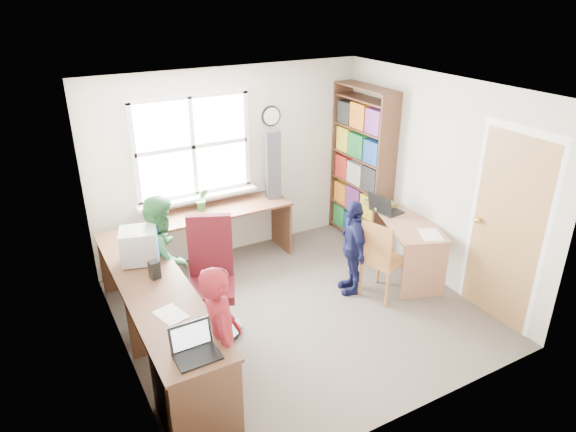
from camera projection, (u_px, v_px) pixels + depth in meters
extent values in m
cube|color=#4A423A|center=(299.00, 312.00, 5.62)|extent=(3.60, 3.40, 0.02)
cube|color=white|center=(301.00, 89.00, 4.62)|extent=(3.60, 3.40, 0.02)
cube|color=beige|center=(232.00, 164.00, 6.48)|extent=(3.60, 0.02, 2.40)
cube|color=beige|center=(418.00, 294.00, 3.76)|extent=(3.60, 0.02, 2.40)
cube|color=beige|center=(115.00, 254.00, 4.32)|extent=(0.02, 3.40, 2.40)
cube|color=beige|center=(435.00, 181.00, 5.92)|extent=(0.02, 3.40, 2.40)
cube|color=white|center=(193.00, 147.00, 6.11)|extent=(1.40, 0.01, 1.20)
cube|color=white|center=(193.00, 147.00, 6.11)|extent=(1.48, 0.04, 1.28)
cube|color=#A27746|center=(506.00, 231.00, 5.16)|extent=(0.02, 0.82, 2.00)
sphere|color=gold|center=(478.00, 220.00, 5.40)|extent=(0.07, 0.07, 0.07)
cylinder|color=black|center=(271.00, 116.00, 6.47)|extent=(0.26, 0.03, 0.26)
cylinder|color=white|center=(272.00, 116.00, 6.46)|extent=(0.22, 0.01, 0.22)
cube|color=#543321|center=(154.00, 286.00, 4.72)|extent=(0.60, 2.70, 0.03)
cube|color=#543321|center=(224.00, 209.00, 6.33)|extent=(1.65, 0.56, 0.03)
cube|color=#543321|center=(158.00, 319.00, 4.88)|extent=(0.56, 0.03, 0.72)
cube|color=#543321|center=(208.00, 411.00, 3.83)|extent=(0.56, 0.03, 0.72)
cube|color=#543321|center=(126.00, 260.00, 5.93)|extent=(0.56, 0.03, 0.72)
cube|color=#543321|center=(281.00, 223.00, 6.84)|extent=(0.03, 0.52, 0.72)
cube|color=#543321|center=(192.00, 381.00, 4.12)|extent=(0.54, 0.45, 0.72)
cube|color=#A36F51|center=(408.00, 222.00, 6.11)|extent=(0.95, 1.33, 0.03)
cube|color=#A36F51|center=(424.00, 272.00, 5.73)|extent=(0.50, 0.21, 0.67)
cube|color=#A36F51|center=(390.00, 227.00, 6.79)|extent=(0.50, 0.21, 0.67)
cube|color=#543321|center=(386.00, 177.00, 6.45)|extent=(0.30, 0.02, 2.10)
cube|color=#543321|center=(341.00, 156.00, 7.25)|extent=(0.30, 0.02, 2.10)
cube|color=#543321|center=(367.00, 87.00, 6.42)|extent=(0.30, 1.00, 0.02)
cube|color=#543321|center=(358.00, 233.00, 7.26)|extent=(0.30, 1.00, 0.02)
cube|color=#543321|center=(359.00, 209.00, 7.11)|extent=(0.30, 1.00, 0.02)
cube|color=#543321|center=(361.00, 184.00, 6.95)|extent=(0.30, 1.00, 0.02)
cube|color=#543321|center=(363.00, 157.00, 6.80)|extent=(0.30, 1.00, 0.02)
cube|color=#543321|center=(364.00, 129.00, 6.64)|extent=(0.30, 1.00, 0.02)
cube|color=#543321|center=(366.00, 99.00, 6.48)|extent=(0.30, 1.00, 0.02)
cube|color=#A72317|center=(372.00, 231.00, 6.96)|extent=(0.25, 0.28, 0.27)
cube|color=navy|center=(358.00, 222.00, 7.21)|extent=(0.25, 0.30, 0.29)
cube|color=#1C7734|center=(345.00, 214.00, 7.45)|extent=(0.25, 0.26, 0.30)
cube|color=gold|center=(373.00, 206.00, 6.80)|extent=(0.25, 0.28, 0.30)
cube|color=#6E2F77|center=(359.00, 197.00, 7.05)|extent=(0.25, 0.30, 0.32)
cube|color=orange|center=(346.00, 191.00, 7.30)|extent=(0.25, 0.26, 0.29)
cube|color=black|center=(375.00, 178.00, 6.64)|extent=(0.25, 0.28, 0.32)
cube|color=beige|center=(361.00, 172.00, 6.90)|extent=(0.25, 0.30, 0.29)
cube|color=#A72317|center=(348.00, 166.00, 7.14)|extent=(0.25, 0.26, 0.30)
cube|color=navy|center=(378.00, 151.00, 6.49)|extent=(0.25, 0.28, 0.29)
cube|color=#1C7734|center=(362.00, 145.00, 6.74)|extent=(0.25, 0.30, 0.30)
cube|color=gold|center=(349.00, 138.00, 6.98)|extent=(0.25, 0.26, 0.32)
cube|color=#6E2F77|center=(380.00, 121.00, 6.33)|extent=(0.25, 0.28, 0.30)
cube|color=orange|center=(364.00, 115.00, 6.58)|extent=(0.25, 0.30, 0.32)
cube|color=black|center=(350.00, 112.00, 6.83)|extent=(0.25, 0.26, 0.29)
cylinder|color=black|center=(214.00, 329.00, 5.28)|extent=(0.75, 0.75, 0.05)
cylinder|color=black|center=(213.00, 310.00, 5.19)|extent=(0.08, 0.08, 0.42)
cube|color=#450D13|center=(211.00, 290.00, 5.09)|extent=(0.61, 0.61, 0.09)
cube|color=#450D13|center=(210.00, 245.00, 5.13)|extent=(0.44, 0.26, 0.66)
cylinder|color=#AB6E39|center=(387.00, 289.00, 5.62)|extent=(0.04, 0.04, 0.44)
cylinder|color=#AB6E39|center=(404.00, 277.00, 5.85)|extent=(0.04, 0.04, 0.44)
cylinder|color=#AB6E39|center=(361.00, 278.00, 5.84)|extent=(0.04, 0.04, 0.44)
cylinder|color=#AB6E39|center=(378.00, 267.00, 6.07)|extent=(0.04, 0.04, 0.44)
cube|color=#AB6E39|center=(384.00, 260.00, 5.75)|extent=(0.51, 0.51, 0.04)
cube|color=#AB6E39|center=(376.00, 246.00, 5.52)|extent=(0.15, 0.38, 0.49)
cube|color=#ACACB1|center=(141.00, 261.00, 5.10)|extent=(0.30, 0.27, 0.02)
cube|color=#ACACB1|center=(139.00, 245.00, 5.03)|extent=(0.42, 0.40, 0.33)
cube|color=#3F72F2|center=(158.00, 243.00, 5.07)|extent=(0.08, 0.27, 0.24)
cube|color=black|center=(197.00, 356.00, 3.79)|extent=(0.33, 0.24, 0.02)
cube|color=black|center=(190.00, 335.00, 3.85)|extent=(0.33, 0.06, 0.22)
cube|color=white|center=(191.00, 336.00, 3.84)|extent=(0.29, 0.04, 0.18)
cube|color=black|center=(387.00, 210.00, 6.36)|extent=(0.32, 0.40, 0.02)
cube|color=black|center=(380.00, 204.00, 6.23)|extent=(0.12, 0.37, 0.24)
cube|color=#3F72F2|center=(380.00, 204.00, 6.24)|extent=(0.09, 0.32, 0.19)
cube|color=black|center=(155.00, 270.00, 4.78)|extent=(0.10, 0.10, 0.18)
cube|color=black|center=(138.00, 241.00, 5.33)|extent=(0.11, 0.11, 0.18)
cube|color=black|center=(273.00, 165.00, 6.46)|extent=(0.21, 0.20, 0.88)
cube|color=red|center=(380.00, 204.00, 6.49)|extent=(0.34, 0.34, 0.06)
cube|color=silver|center=(171.00, 314.00, 4.28)|extent=(0.27, 0.32, 0.00)
cube|color=silver|center=(430.00, 235.00, 5.76)|extent=(0.34, 0.39, 0.00)
imported|color=#307A3A|center=(202.00, 200.00, 6.20)|extent=(0.18, 0.15, 0.28)
imported|color=maroon|center=(222.00, 340.00, 4.11)|extent=(0.43, 0.55, 1.34)
imported|color=#286532|center=(164.00, 255.00, 5.38)|extent=(0.74, 0.81, 1.34)
imported|color=#121438|center=(353.00, 247.00, 5.79)|extent=(0.47, 0.71, 1.12)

